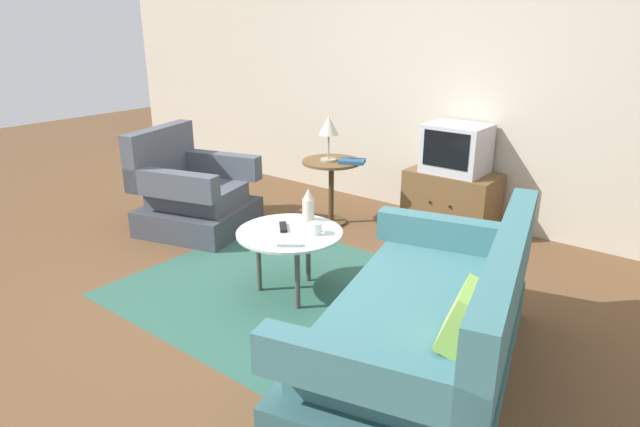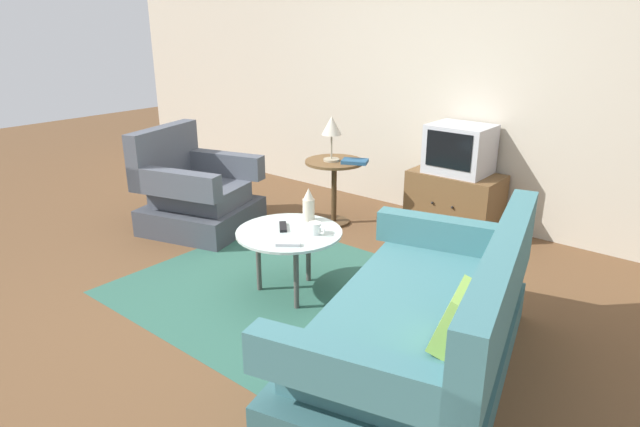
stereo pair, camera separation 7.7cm
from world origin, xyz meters
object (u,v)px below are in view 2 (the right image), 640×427
object	(u,v)px
coffee_table	(289,237)
mug	(315,228)
tv_remote_dark	(283,227)
side_table	(334,178)
television	(460,149)
vase	(309,205)
armchair	(195,195)
tv_remote_silver	(288,244)
table_lamp	(332,128)
couch	(423,330)
tv_stand	(454,201)
book	(355,161)

from	to	relation	value
coffee_table	mug	distance (m)	0.21
tv_remote_dark	side_table	bearing A→B (deg)	-21.53
television	vase	xyz separation A→B (m)	(-0.35, -1.67, -0.17)
tv_remote_dark	armchair	bearing A→B (deg)	30.25
tv_remote_dark	tv_remote_silver	bearing A→B (deg)	-175.95
coffee_table	table_lamp	distance (m)	1.52
table_lamp	tv_remote_silver	bearing A→B (deg)	-60.99
side_table	table_lamp	bearing A→B (deg)	-113.58
couch	tv_remote_silver	bearing A→B (deg)	72.60
television	vase	world-z (taller)	television
tv_stand	armchair	bearing A→B (deg)	-141.40
vase	table_lamp	bearing A→B (deg)	120.66
mug	couch	bearing A→B (deg)	-17.56
tv_stand	book	size ratio (longest dim) A/B	2.94
television	tv_remote_silver	world-z (taller)	television
couch	vase	distance (m)	1.38
coffee_table	mug	size ratio (longest dim) A/B	5.65
coffee_table	tv_stand	world-z (taller)	tv_stand
side_table	tv_stand	world-z (taller)	side_table
tv_remote_silver	couch	bearing A→B (deg)	139.41
couch	tv_stand	xyz separation A→B (m)	(-0.90, 2.15, -0.01)
armchair	tv_stand	xyz separation A→B (m)	(1.87, 1.49, -0.04)
table_lamp	tv_remote_silver	world-z (taller)	table_lamp
coffee_table	side_table	bearing A→B (deg)	115.81
armchair	tv_remote_silver	bearing A→B (deg)	54.96
armchair	book	xyz separation A→B (m)	(1.12, 0.95, 0.32)
vase	book	size ratio (longest dim) A/B	0.88
couch	coffee_table	size ratio (longest dim) A/B	2.70
armchair	tv_remote_dark	world-z (taller)	armchair
coffee_table	tv_remote_dark	bearing A→B (deg)	166.25
couch	tv_remote_silver	distance (m)	1.06
table_lamp	tv_remote_dark	distance (m)	1.46
armchair	television	bearing A→B (deg)	112.96
vase	book	xyz separation A→B (m)	(-0.40, 1.11, 0.04)
television	book	bearing A→B (deg)	-143.19
tv_remote_silver	mug	bearing A→B (deg)	-127.82
tv_stand	table_lamp	xyz separation A→B (m)	(-0.96, -0.62, 0.65)
armchair	television	distance (m)	2.45
tv_remote_silver	book	distance (m)	1.67
television	vase	size ratio (longest dim) A/B	2.18
tv_remote_silver	television	bearing A→B (deg)	-131.28
armchair	tv_remote_silver	size ratio (longest dim) A/B	6.99
tv_stand	tv_remote_silver	xyz separation A→B (m)	(-0.14, -2.09, 0.21)
armchair	television	size ratio (longest dim) A/B	2.06
tv_remote_silver	book	xyz separation A→B (m)	(-0.60, 1.55, 0.15)
coffee_table	vase	size ratio (longest dim) A/B	3.04
couch	mug	bearing A→B (deg)	58.21
couch	book	size ratio (longest dim) A/B	7.21
tv_stand	table_lamp	size ratio (longest dim) A/B	1.96
armchair	mug	distance (m)	1.77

